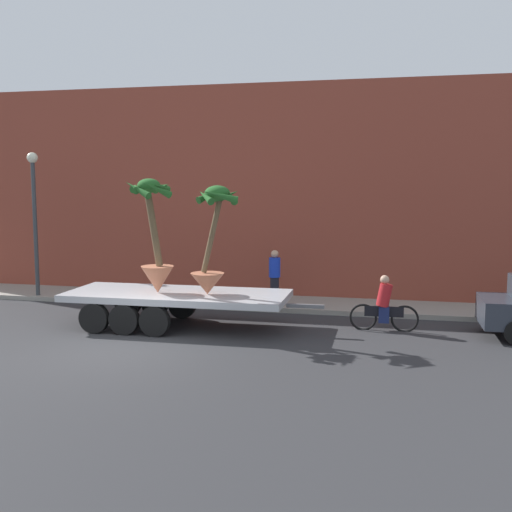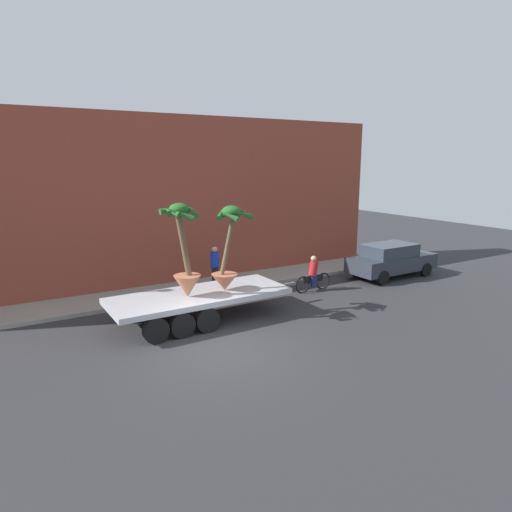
{
  "view_description": "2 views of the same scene",
  "coord_description": "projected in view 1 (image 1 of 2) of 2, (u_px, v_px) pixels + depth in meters",
  "views": [
    {
      "loc": [
        6.33,
        -13.21,
        3.95
      ],
      "look_at": [
        2.45,
        3.53,
        1.92
      ],
      "focal_mm": 43.18,
      "sensor_mm": 36.0,
      "label": 1
    },
    {
      "loc": [
        -5.33,
        -11.03,
        5.39
      ],
      "look_at": [
        3.1,
        3.2,
        1.86
      ],
      "focal_mm": 31.49,
      "sensor_mm": 36.0,
      "label": 2
    }
  ],
  "objects": [
    {
      "name": "ground_plane",
      "position": [
        123.0,
        350.0,
        14.66
      ],
      "size": [
        60.0,
        60.0,
        0.0
      ],
      "primitive_type": "plane",
      "color": "#2D2D30"
    },
    {
      "name": "sidewalk",
      "position": [
        202.0,
        300.0,
        20.55
      ],
      "size": [
        24.0,
        2.2,
        0.15
      ],
      "primitive_type": "cube",
      "color": "gray",
      "rests_on": "ground"
    },
    {
      "name": "building_facade",
      "position": [
        216.0,
        192.0,
        21.78
      ],
      "size": [
        24.0,
        1.2,
        7.28
      ],
      "primitive_type": "cube",
      "color": "brown",
      "rests_on": "ground"
    },
    {
      "name": "flatbed_trailer",
      "position": [
        169.0,
        299.0,
        16.96
      ],
      "size": [
        7.1,
        2.48,
        0.98
      ],
      "color": "#B7BABF",
      "rests_on": "ground"
    },
    {
      "name": "potted_palm_rear",
      "position": [
        154.0,
        242.0,
        16.66
      ],
      "size": [
        1.31,
        1.31,
        3.1
      ],
      "color": "#B26647",
      "rests_on": "flatbed_trailer"
    },
    {
      "name": "potted_palm_middle",
      "position": [
        212.0,
        246.0,
        16.38
      ],
      "size": [
        1.42,
        1.35,
        2.92
      ],
      "color": "#B26647",
      "rests_on": "flatbed_trailer"
    },
    {
      "name": "cyclist",
      "position": [
        384.0,
        306.0,
        16.54
      ],
      "size": [
        1.84,
        0.35,
        1.54
      ],
      "color": "black",
      "rests_on": "ground"
    },
    {
      "name": "pedestrian_near_gate",
      "position": [
        275.0,
        276.0,
        19.46
      ],
      "size": [
        0.36,
        0.36,
        1.71
      ],
      "color": "black",
      "rests_on": "sidewalk"
    },
    {
      "name": "street_lamp",
      "position": [
        34.0,
        205.0,
        20.67
      ],
      "size": [
        0.36,
        0.36,
        4.83
      ],
      "color": "#383D42",
      "rests_on": "sidewalk"
    }
  ]
}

